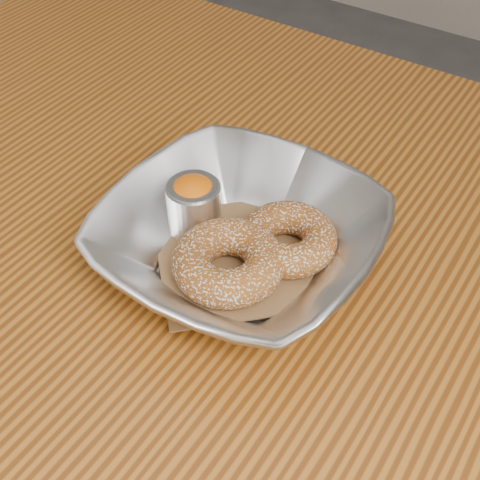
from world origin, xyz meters
The scene contains 6 objects.
table centered at (0.00, 0.00, 0.65)m, with size 1.20×0.80×0.75m.
serving_bowl centered at (-0.01, -0.02, 0.78)m, with size 0.24×0.24×0.06m, color silver.
parchment centered at (-0.01, -0.02, 0.76)m, with size 0.14×0.14×0.00m, color brown.
donut_back centered at (0.02, 0.01, 0.78)m, with size 0.09×0.09×0.03m, color brown.
donut_front centered at (0.00, -0.05, 0.78)m, with size 0.10×0.10×0.03m, color brown.
ramekin centered at (-0.06, -0.01, 0.79)m, with size 0.05×0.05×0.06m.
Camera 1 is at (0.22, -0.37, 1.19)m, focal length 50.00 mm.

